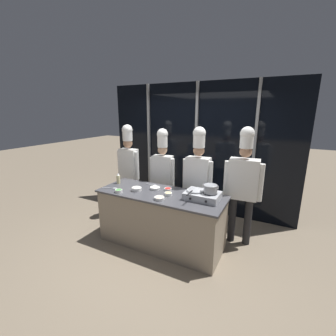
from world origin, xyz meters
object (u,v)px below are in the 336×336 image
prep_bowl_ginger (168,194)px  serving_spoon_slotted (153,185)px  chef_sous (163,169)px  portable_stove (202,195)px  prep_bowl_chicken (159,198)px  chef_pastry (243,179)px  serving_spoon_solid (113,188)px  squeeze_bottle_oil (118,179)px  prep_bowl_onion (137,189)px  prep_bowl_garlic (155,188)px  chef_line (198,174)px  prep_bowl_scallions (119,191)px  stock_pot (210,189)px  prep_bowl_bell_pepper (168,189)px  chef_head (129,162)px

prep_bowl_ginger → serving_spoon_slotted: bearing=145.8°
prep_bowl_ginger → chef_sous: chef_sous is taller
portable_stove → prep_bowl_ginger: 0.52m
prep_bowl_ginger → prep_bowl_chicken: 0.20m
prep_bowl_ginger → chef_pastry: chef_pastry is taller
serving_spoon_solid → chef_pastry: size_ratio=0.13×
serving_spoon_solid → squeeze_bottle_oil: bearing=109.3°
prep_bowl_onion → prep_bowl_garlic: bearing=39.1°
squeeze_bottle_oil → chef_line: chef_line is taller
prep_bowl_onion → chef_line: (0.80, 0.65, 0.19)m
prep_bowl_scallions → chef_line: bearing=39.9°
prep_bowl_ginger → prep_bowl_garlic: size_ratio=0.71×
stock_pot → squeeze_bottle_oil: bearing=179.9°
serving_spoon_solid → serving_spoon_slotted: bearing=41.7°
prep_bowl_scallions → prep_bowl_onion: bearing=42.6°
prep_bowl_ginger → prep_bowl_bell_pepper: 0.24m
chef_sous → chef_line: bearing=165.7°
prep_bowl_chicken → prep_bowl_scallions: 0.72m
squeeze_bottle_oil → prep_bowl_chicken: squeeze_bottle_oil is taller
prep_bowl_garlic → serving_spoon_solid: bearing=-155.4°
prep_bowl_garlic → prep_bowl_scallions: bearing=-139.2°
stock_pot → prep_bowl_chicken: 0.75m
prep_bowl_ginger → serving_spoon_slotted: prep_bowl_ginger is taller
chef_line → prep_bowl_bell_pepper: bearing=47.4°
prep_bowl_onion → chef_head: size_ratio=0.09×
stock_pot → prep_bowl_scallions: bearing=-165.9°
stock_pot → serving_spoon_solid: stock_pot is taller
prep_bowl_garlic → chef_line: (0.57, 0.46, 0.20)m
prep_bowl_ginger → chef_head: 1.47m
stock_pot → squeeze_bottle_oil: (-1.67, 0.00, -0.09)m
prep_bowl_onion → chef_pastry: (1.53, 0.71, 0.18)m
stock_pot → chef_pastry: bearing=57.3°
portable_stove → chef_pastry: chef_pastry is taller
serving_spoon_solid → prep_bowl_chicken: bearing=-3.1°
chef_line → prep_bowl_scallions: bearing=39.2°
prep_bowl_garlic → serving_spoon_slotted: prep_bowl_garlic is taller
prep_bowl_garlic → chef_head: bearing=149.3°
chef_pastry → prep_bowl_chicken: bearing=36.6°
serving_spoon_slotted → prep_bowl_garlic: bearing=-50.4°
prep_bowl_onion → serving_spoon_solid: bearing=-165.6°
prep_bowl_onion → prep_bowl_bell_pepper: prep_bowl_onion is taller
stock_pot → chef_pastry: size_ratio=0.12×
portable_stove → stock_pot: bearing=0.1°
prep_bowl_bell_pepper → squeeze_bottle_oil: bearing=-174.3°
chef_sous → chef_line: chef_line is taller
prep_bowl_garlic → stock_pot: bearing=-2.2°
prep_bowl_onion → prep_bowl_bell_pepper: 0.51m
prep_bowl_chicken → chef_sous: 1.01m
squeeze_bottle_oil → stock_pot: bearing=-0.1°
prep_bowl_bell_pepper → prep_bowl_scallions: bearing=-145.8°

